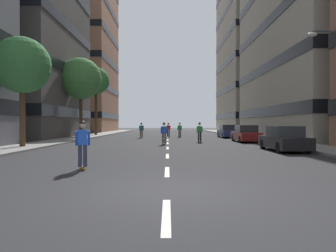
# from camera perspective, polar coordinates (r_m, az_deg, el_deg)

# --- Properties ---
(ground_plane) EXTENTS (152.62, 152.62, 0.00)m
(ground_plane) POSITION_cam_1_polar(r_m,az_deg,el_deg) (32.99, -0.00, -2.41)
(ground_plane) COLOR #28282B
(sidewalk_left) EXTENTS (2.98, 69.95, 0.14)m
(sidewalk_left) POSITION_cam_1_polar(r_m,az_deg,el_deg) (37.47, -15.11, -1.97)
(sidewalk_left) COLOR gray
(sidewalk_left) RESTS_ON ground_plane
(sidewalk_right) EXTENTS (2.98, 69.95, 0.14)m
(sidewalk_right) POSITION_cam_1_polar(r_m,az_deg,el_deg) (37.45, 15.12, -1.97)
(sidewalk_right) COLOR gray
(sidewalk_right) RESTS_ON ground_plane
(lane_markings) EXTENTS (0.16, 57.20, 0.01)m
(lane_markings) POSITION_cam_1_polar(r_m,az_deg,el_deg) (33.05, -0.00, -2.40)
(lane_markings) COLOR silver
(lane_markings) RESTS_ON ground_plane
(building_left_mid) EXTENTS (12.40, 16.97, 29.26)m
(building_left_mid) POSITION_cam_1_polar(r_m,az_deg,el_deg) (41.46, -26.31, 18.79)
(building_left_mid) COLOR #4C4744
(building_left_mid) RESTS_ON ground_plane
(building_left_far) EXTENTS (12.40, 17.63, 31.32)m
(building_left_far) POSITION_cam_1_polar(r_m,az_deg,el_deg) (64.14, -16.15, 13.16)
(building_left_far) COLOR #9E6B51
(building_left_far) RESTS_ON ground_plane
(building_right_far) EXTENTS (12.40, 20.38, 35.76)m
(building_right_far) POSITION_cam_1_polar(r_m,az_deg,el_deg) (64.64, 16.20, 15.09)
(building_right_far) COLOR #B2A893
(building_right_far) RESTS_ON ground_plane
(parked_car_near) EXTENTS (1.82, 4.40, 1.52)m
(parked_car_near) POSITION_cam_1_polar(r_m,az_deg,el_deg) (28.24, 14.50, -1.50)
(parked_car_near) COLOR maroon
(parked_car_near) RESTS_ON ground_plane
(parked_car_mid) EXTENTS (1.82, 4.40, 1.52)m
(parked_car_mid) POSITION_cam_1_polar(r_m,az_deg,el_deg) (19.67, 21.05, -2.39)
(parked_car_mid) COLOR black
(parked_car_mid) RESTS_ON ground_plane
(parked_car_far) EXTENTS (1.82, 4.40, 1.52)m
(parked_car_far) POSITION_cam_1_polar(r_m,az_deg,el_deg) (36.26, 11.25, -1.05)
(parked_car_far) COLOR navy
(parked_car_far) RESTS_ON ground_plane
(street_tree_near) EXTENTS (4.63, 4.63, 8.88)m
(street_tree_near) POSITION_cam_1_polar(r_m,az_deg,el_deg) (35.70, -16.06, 8.54)
(street_tree_near) COLOR #4C3823
(street_tree_near) RESTS_ON sidewalk_left
(street_tree_mid) EXTENTS (3.77, 3.77, 7.33)m
(street_tree_mid) POSITION_cam_1_polar(r_m,az_deg,el_deg) (22.87, -25.75, 10.21)
(street_tree_mid) COLOR #4C3823
(street_tree_mid) RESTS_ON sidewalk_left
(street_tree_far) EXTENTS (3.64, 3.64, 9.15)m
(street_tree_far) POSITION_cam_1_polar(r_m,az_deg,el_deg) (42.58, -13.39, 8.22)
(street_tree_far) COLOR #4C3823
(street_tree_far) RESTS_ON sidewalk_left
(skater_0) EXTENTS (0.54, 0.91, 1.78)m
(skater_0) POSITION_cam_1_polar(r_m,az_deg,el_deg) (24.10, -0.71, -1.15)
(skater_0) COLOR brown
(skater_0) RESTS_ON ground_plane
(skater_1) EXTENTS (0.55, 0.92, 1.78)m
(skater_1) POSITION_cam_1_polar(r_m,az_deg,el_deg) (34.71, -5.00, -0.59)
(skater_1) COLOR brown
(skater_1) RESTS_ON ground_plane
(skater_2) EXTENTS (0.55, 0.91, 1.78)m
(skater_2) POSITION_cam_1_polar(r_m,az_deg,el_deg) (27.06, 6.04, -0.91)
(skater_2) COLOR brown
(skater_2) RESTS_ON ground_plane
(skater_3) EXTENTS (0.56, 0.92, 1.78)m
(skater_3) POSITION_cam_1_polar(r_m,az_deg,el_deg) (36.39, 2.27, -0.59)
(skater_3) COLOR brown
(skater_3) RESTS_ON ground_plane
(skater_4) EXTENTS (0.57, 0.92, 1.78)m
(skater_4) POSITION_cam_1_polar(r_m,az_deg,el_deg) (36.95, 0.12, -0.57)
(skater_4) COLOR brown
(skater_4) RESTS_ON ground_plane
(skater_5) EXTENTS (0.57, 0.92, 1.78)m
(skater_5) POSITION_cam_1_polar(r_m,az_deg,el_deg) (11.50, -15.76, -3.00)
(skater_5) COLOR brown
(skater_5) RESTS_ON ground_plane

